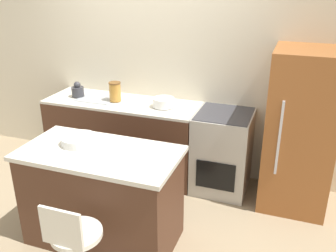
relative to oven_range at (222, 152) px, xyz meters
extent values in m
plane|color=#998466|center=(-0.97, -0.34, -0.46)|extent=(14.00, 14.00, 0.00)
cube|color=beige|center=(-0.97, 0.35, 0.84)|extent=(8.00, 0.06, 2.60)
cube|color=#4C2D1E|center=(-1.25, 0.00, -0.02)|extent=(1.86, 0.64, 0.89)
cube|color=beige|center=(-1.25, 0.00, 0.44)|extent=(1.86, 0.64, 0.03)
cube|color=#9EA3A8|center=(-1.57, 0.00, 0.46)|extent=(0.44, 0.35, 0.01)
cube|color=#4C2D1E|center=(-0.84, -1.26, -0.02)|extent=(1.34, 0.69, 0.88)
cube|color=beige|center=(-0.84, -1.26, 0.43)|extent=(1.40, 0.73, 0.04)
cube|color=#B7B2A8|center=(0.00, 0.00, 0.00)|extent=(0.61, 0.64, 0.92)
cube|color=black|center=(0.00, -0.33, -0.14)|extent=(0.43, 0.01, 0.32)
cube|color=#333338|center=(0.00, 0.00, 0.46)|extent=(0.58, 0.61, 0.01)
cube|color=#995628|center=(0.79, -0.03, 0.38)|extent=(0.67, 0.70, 1.68)
cube|color=silver|center=(0.61, -0.39, 0.42)|extent=(0.02, 0.02, 0.76)
cylinder|color=silver|center=(-0.70, -1.90, 0.09)|extent=(0.39, 0.39, 0.04)
cube|color=silver|center=(-0.70, -2.06, 0.26)|extent=(0.33, 0.02, 0.30)
cylinder|color=#333338|center=(-1.83, -0.01, 0.52)|extent=(0.15, 0.15, 0.12)
sphere|color=#333338|center=(-1.83, -0.01, 0.61)|extent=(0.08, 0.08, 0.08)
cylinder|color=white|center=(-0.70, -0.01, 0.51)|extent=(0.25, 0.25, 0.10)
cylinder|color=#B77F33|center=(-1.32, -0.01, 0.57)|extent=(0.14, 0.14, 0.21)
cylinder|color=brown|center=(-1.32, -0.01, 0.68)|extent=(0.14, 0.14, 0.02)
cylinder|color=white|center=(-1.08, -1.19, 0.49)|extent=(0.32, 0.32, 0.07)
camera|label=1|loc=(0.70, -3.79, 1.90)|focal=40.00mm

